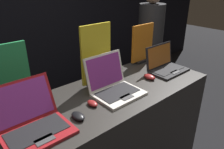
{
  "coord_description": "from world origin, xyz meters",
  "views": [
    {
      "loc": [
        -1.01,
        -0.81,
        1.78
      ],
      "look_at": [
        0.01,
        0.35,
        1.07
      ],
      "focal_mm": 35.0,
      "sensor_mm": 36.0,
      "label": 1
    }
  ],
  "objects_px": {
    "promo_stand_middle": "(96,56)",
    "mouse_back": "(149,77)",
    "promo_stand_front": "(9,79)",
    "laptop_back": "(165,65)",
    "mouse_middle": "(92,103)",
    "laptop_front": "(32,121)",
    "promo_stand_back": "(142,45)",
    "laptop_middle": "(113,85)",
    "person_bystander": "(149,52)",
    "mouse_front": "(78,116)"
  },
  "relations": [
    {
      "from": "laptop_front",
      "to": "promo_stand_front",
      "type": "relative_size",
      "value": 0.84
    },
    {
      "from": "laptop_front",
      "to": "mouse_middle",
      "type": "height_order",
      "value": "laptop_front"
    },
    {
      "from": "laptop_front",
      "to": "promo_stand_back",
      "type": "xyz_separation_m",
      "value": [
        1.34,
        0.33,
        0.13
      ]
    },
    {
      "from": "laptop_back",
      "to": "promo_stand_back",
      "type": "bearing_deg",
      "value": 90.0
    },
    {
      "from": "promo_stand_front",
      "to": "promo_stand_middle",
      "type": "xyz_separation_m",
      "value": [
        0.67,
        -0.09,
        0.03
      ]
    },
    {
      "from": "mouse_front",
      "to": "promo_stand_back",
      "type": "xyz_separation_m",
      "value": [
        1.08,
        0.41,
        0.17
      ]
    },
    {
      "from": "laptop_front",
      "to": "promo_stand_middle",
      "type": "bearing_deg",
      "value": 19.75
    },
    {
      "from": "person_bystander",
      "to": "laptop_front",
      "type": "bearing_deg",
      "value": -161.45
    },
    {
      "from": "laptop_front",
      "to": "laptop_back",
      "type": "distance_m",
      "value": 1.34
    },
    {
      "from": "mouse_middle",
      "to": "mouse_back",
      "type": "xyz_separation_m",
      "value": [
        0.65,
        0.02,
        0.0
      ]
    },
    {
      "from": "mouse_front",
      "to": "laptop_back",
      "type": "relative_size",
      "value": 0.31
    },
    {
      "from": "mouse_middle",
      "to": "laptop_front",
      "type": "bearing_deg",
      "value": 177.79
    },
    {
      "from": "mouse_back",
      "to": "laptop_back",
      "type": "bearing_deg",
      "value": 5.53
    },
    {
      "from": "promo_stand_front",
      "to": "laptop_back",
      "type": "relative_size",
      "value": 1.22
    },
    {
      "from": "promo_stand_middle",
      "to": "mouse_front",
      "type": "bearing_deg",
      "value": -141.48
    },
    {
      "from": "laptop_front",
      "to": "laptop_back",
      "type": "bearing_deg",
      "value": 1.09
    },
    {
      "from": "laptop_front",
      "to": "promo_stand_front",
      "type": "xyz_separation_m",
      "value": [
        -0.0,
        0.33,
        0.16
      ]
    },
    {
      "from": "promo_stand_front",
      "to": "promo_stand_middle",
      "type": "height_order",
      "value": "promo_stand_middle"
    },
    {
      "from": "promo_stand_front",
      "to": "mouse_back",
      "type": "relative_size",
      "value": 3.86
    },
    {
      "from": "promo_stand_front",
      "to": "mouse_middle",
      "type": "height_order",
      "value": "promo_stand_front"
    },
    {
      "from": "mouse_front",
      "to": "laptop_back",
      "type": "bearing_deg",
      "value": 5.68
    },
    {
      "from": "mouse_middle",
      "to": "laptop_back",
      "type": "relative_size",
      "value": 0.26
    },
    {
      "from": "mouse_middle",
      "to": "promo_stand_back",
      "type": "distance_m",
      "value": 0.99
    },
    {
      "from": "laptop_back",
      "to": "person_bystander",
      "type": "bearing_deg",
      "value": 51.09
    },
    {
      "from": "mouse_back",
      "to": "mouse_front",
      "type": "bearing_deg",
      "value": -174.27
    },
    {
      "from": "promo_stand_middle",
      "to": "mouse_back",
      "type": "xyz_separation_m",
      "value": [
        0.41,
        -0.24,
        -0.23
      ]
    },
    {
      "from": "promo_stand_front",
      "to": "laptop_front",
      "type": "bearing_deg",
      "value": -90.0
    },
    {
      "from": "promo_stand_front",
      "to": "person_bystander",
      "type": "distance_m",
      "value": 1.86
    },
    {
      "from": "laptop_middle",
      "to": "mouse_middle",
      "type": "bearing_deg",
      "value": -169.58
    },
    {
      "from": "laptop_front",
      "to": "mouse_front",
      "type": "height_order",
      "value": "laptop_front"
    },
    {
      "from": "promo_stand_middle",
      "to": "person_bystander",
      "type": "relative_size",
      "value": 0.31
    },
    {
      "from": "mouse_front",
      "to": "promo_stand_middle",
      "type": "bearing_deg",
      "value": 38.52
    },
    {
      "from": "mouse_front",
      "to": "promo_stand_front",
      "type": "distance_m",
      "value": 0.53
    },
    {
      "from": "mouse_front",
      "to": "laptop_back",
      "type": "distance_m",
      "value": 1.08
    },
    {
      "from": "laptop_middle",
      "to": "promo_stand_middle",
      "type": "xyz_separation_m",
      "value": [
        0.0,
        0.21,
        0.18
      ]
    },
    {
      "from": "promo_stand_middle",
      "to": "promo_stand_back",
      "type": "xyz_separation_m",
      "value": [
        0.67,
        0.09,
        -0.05
      ]
    },
    {
      "from": "laptop_back",
      "to": "promo_stand_back",
      "type": "xyz_separation_m",
      "value": [
        -0.0,
        0.3,
        0.13
      ]
    },
    {
      "from": "promo_stand_back",
      "to": "mouse_middle",
      "type": "bearing_deg",
      "value": -159.21
    },
    {
      "from": "laptop_front",
      "to": "laptop_middle",
      "type": "xyz_separation_m",
      "value": [
        0.67,
        0.03,
        0.0
      ]
    },
    {
      "from": "laptop_front",
      "to": "promo_stand_back",
      "type": "relative_size",
      "value": 0.95
    },
    {
      "from": "mouse_middle",
      "to": "promo_stand_front",
      "type": "bearing_deg",
      "value": 141.37
    },
    {
      "from": "laptop_back",
      "to": "promo_stand_front",
      "type": "bearing_deg",
      "value": 167.33
    },
    {
      "from": "mouse_front",
      "to": "mouse_back",
      "type": "height_order",
      "value": "mouse_back"
    },
    {
      "from": "laptop_front",
      "to": "promo_stand_middle",
      "type": "distance_m",
      "value": 0.74
    },
    {
      "from": "promo_stand_front",
      "to": "laptop_middle",
      "type": "xyz_separation_m",
      "value": [
        0.67,
        -0.3,
        -0.15
      ]
    },
    {
      "from": "laptop_front",
      "to": "person_bystander",
      "type": "distance_m",
      "value": 1.92
    },
    {
      "from": "mouse_middle",
      "to": "person_bystander",
      "type": "xyz_separation_m",
      "value": [
        1.38,
        0.63,
        -0.07
      ]
    },
    {
      "from": "laptop_front",
      "to": "mouse_front",
      "type": "relative_size",
      "value": 3.36
    },
    {
      "from": "promo_stand_front",
      "to": "person_bystander",
      "type": "bearing_deg",
      "value": 8.8
    },
    {
      "from": "promo_stand_front",
      "to": "laptop_back",
      "type": "xyz_separation_m",
      "value": [
        1.34,
        -0.3,
        -0.16
      ]
    }
  ]
}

